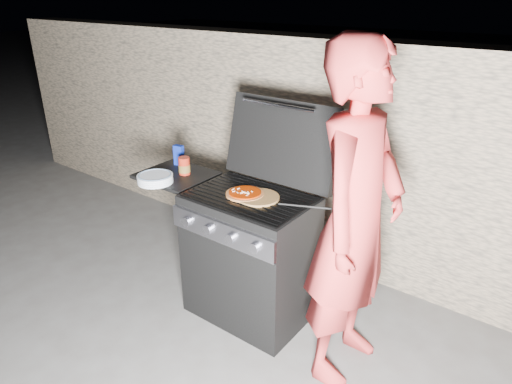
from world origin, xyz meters
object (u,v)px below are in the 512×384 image
Objects in this scene: pizza_topped at (245,193)px; person at (356,221)px; gas_grill at (222,245)px; sauce_jar at (184,166)px.

pizza_topped is 0.13× the size of person.
gas_grill is 1.12m from person.
person reaches higher than pizza_topped.
person is (0.77, -0.01, 0.05)m from pizza_topped.
person is at bearing -0.79° from pizza_topped.
sauce_jar reaches higher than gas_grill.
pizza_topped reaches higher than gas_grill.
person is (1.36, -0.06, 0.01)m from sauce_jar.
gas_grill is at bearing -5.22° from sauce_jar.
person is at bearing -2.47° from sauce_jar.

